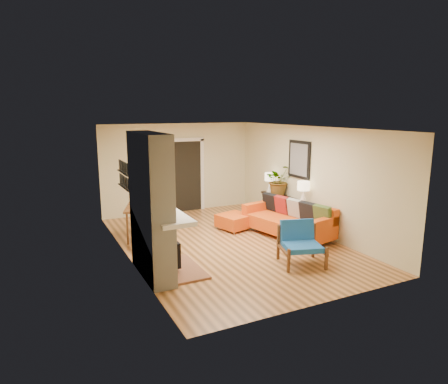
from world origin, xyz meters
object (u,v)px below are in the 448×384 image
at_px(lamp_far, 270,180).
at_px(houseplant, 279,180).
at_px(ottoman, 235,221).
at_px(console_table, 285,202).
at_px(blue_chair, 300,241).
at_px(lamp_near, 303,189).
at_px(dining_table, 145,213).
at_px(sofa, 290,220).

distance_m(lamp_far, houseplant, 0.46).
xyz_separation_m(ottoman, console_table, (1.43, -0.13, 0.36)).
relative_size(blue_chair, lamp_near, 1.83).
relative_size(dining_table, lamp_near, 3.30).
relative_size(dining_table, lamp_far, 3.30).
bearing_deg(houseplant, sofa, -110.98).
bearing_deg(dining_table, sofa, -22.46).
relative_size(dining_table, houseplant, 2.17).
bearing_deg(lamp_near, sofa, -164.36).
bearing_deg(blue_chair, sofa, 60.94).
height_order(blue_chair, dining_table, dining_table).
bearing_deg(console_table, houseplant, 91.99).
bearing_deg(ottoman, dining_table, 172.76).
bearing_deg(houseplant, lamp_near, -89.46).
height_order(sofa, lamp_far, lamp_far).
bearing_deg(dining_table, ottoman, -7.24).
distance_m(dining_table, lamp_near, 3.86).
bearing_deg(sofa, console_table, 62.65).
height_order(lamp_far, houseplant, houseplant).
xyz_separation_m(dining_table, lamp_far, (3.65, 0.32, 0.45)).
bearing_deg(console_table, dining_table, 173.52).
xyz_separation_m(ottoman, lamp_near, (1.43, -0.90, 0.85)).
xyz_separation_m(sofa, console_table, (0.47, 0.90, 0.19)).
distance_m(sofa, blue_chair, 1.77).
bearing_deg(dining_table, houseplant, -1.99).
height_order(console_table, lamp_near, lamp_near).
xyz_separation_m(blue_chair, console_table, (1.32, 2.45, 0.13)).
relative_size(lamp_near, houseplant, 0.66).
bearing_deg(ottoman, houseplant, 6.28).
height_order(dining_table, houseplant, houseplant).
height_order(sofa, console_table, sofa).
height_order(ottoman, blue_chair, blue_chair).
relative_size(sofa, ottoman, 2.62).
bearing_deg(console_table, ottoman, 174.70).
bearing_deg(sofa, houseplant, 69.02).
relative_size(lamp_far, houseplant, 0.66).
bearing_deg(dining_table, lamp_far, 5.06).
distance_m(lamp_near, lamp_far, 1.51).
height_order(ottoman, console_table, console_table).
xyz_separation_m(lamp_near, houseplant, (-0.01, 1.06, 0.07)).
height_order(sofa, blue_chair, sofa).
height_order(sofa, dining_table, dining_table).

